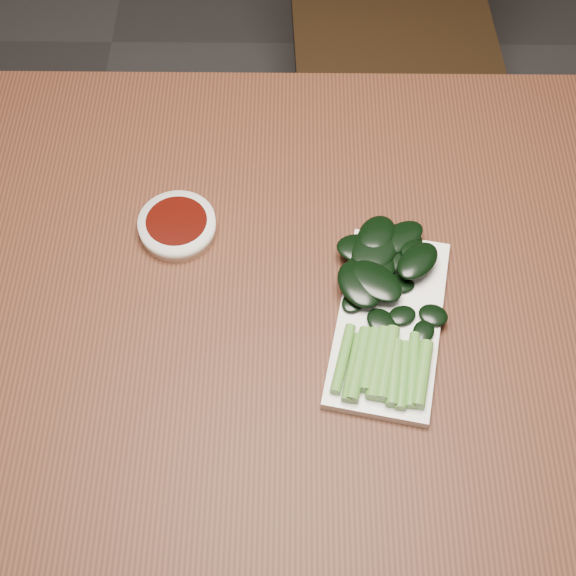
% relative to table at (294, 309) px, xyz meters
% --- Properties ---
extents(ground, '(6.00, 6.00, 0.00)m').
position_rel_table_xyz_m(ground, '(0.00, 0.00, -0.68)').
color(ground, '#302E2D').
rests_on(ground, ground).
extents(table, '(1.40, 0.80, 0.75)m').
position_rel_table_xyz_m(table, '(0.00, 0.00, 0.00)').
color(table, '#462214').
rests_on(table, ground).
extents(chair_far, '(0.47, 0.47, 0.89)m').
position_rel_table_xyz_m(chair_far, '(0.22, 0.87, -0.19)').
color(chair_far, black).
rests_on(chair_far, ground).
extents(sauce_bowl, '(0.11, 0.11, 0.03)m').
position_rel_table_xyz_m(sauce_bowl, '(-0.16, 0.08, 0.09)').
color(sauce_bowl, white).
rests_on(sauce_bowl, table).
extents(serving_plate, '(0.18, 0.29, 0.01)m').
position_rel_table_xyz_m(serving_plate, '(0.12, -0.06, 0.08)').
color(serving_plate, white).
rests_on(serving_plate, table).
extents(gai_lan, '(0.16, 0.29, 0.03)m').
position_rel_table_xyz_m(gai_lan, '(0.12, -0.03, 0.10)').
color(gai_lan, '#508C30').
rests_on(gai_lan, serving_plate).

